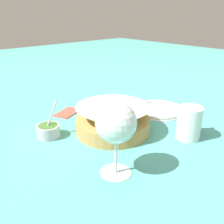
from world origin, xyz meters
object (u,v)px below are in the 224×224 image
Objects in this scene: sauce_cup at (48,130)px; side_plate at (159,110)px; food_basket at (112,120)px; wine_glass at (116,125)px; beer_mug at (189,124)px.

side_plate is (0.41, -0.10, -0.01)m from sauce_cup.
food_basket is 1.30× the size of wine_glass.
sauce_cup reaches higher than food_basket.
side_plate is (0.38, 0.17, -0.12)m from wine_glass.
sauce_cup reaches higher than beer_mug.
food_basket reaches higher than side_plate.
side_plate is at bearing -13.73° from sauce_cup.
food_basket is 0.19m from sauce_cup.
beer_mug reaches higher than side_plate.
wine_glass is (-0.14, -0.17, 0.09)m from food_basket.
sauce_cup is 0.42m from beer_mug.
sauce_cup is (-0.17, 0.10, -0.02)m from food_basket.
wine_glass is 1.61× the size of beer_mug.
sauce_cup is at bearing 148.20° from food_basket.
wine_glass is at bearing -84.51° from sauce_cup.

